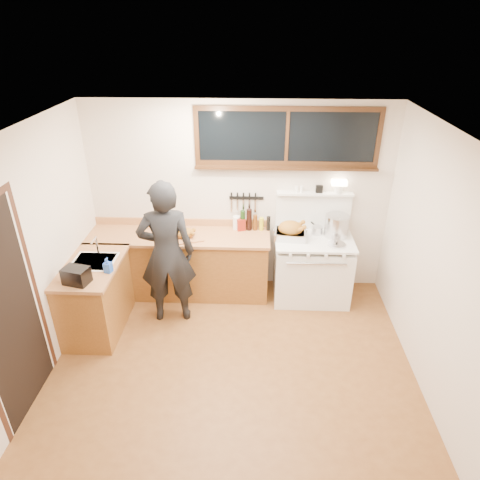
{
  "coord_description": "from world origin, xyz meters",
  "views": [
    {
      "loc": [
        0.23,
        -3.58,
        3.49
      ],
      "look_at": [
        0.05,
        0.85,
        1.15
      ],
      "focal_mm": 32.0,
      "sensor_mm": 36.0,
      "label": 1
    }
  ],
  "objects_px": {
    "man": "(167,254)",
    "roast_turkey": "(291,231)",
    "vintage_stove": "(312,266)",
    "cutting_board": "(186,235)"
  },
  "relations": [
    {
      "from": "roast_turkey",
      "to": "vintage_stove",
      "type": "bearing_deg",
      "value": 0.06
    },
    {
      "from": "man",
      "to": "roast_turkey",
      "type": "relative_size",
      "value": 4.18
    },
    {
      "from": "man",
      "to": "roast_turkey",
      "type": "distance_m",
      "value": 1.62
    },
    {
      "from": "vintage_stove",
      "to": "cutting_board",
      "type": "xyz_separation_m",
      "value": [
        -1.68,
        -0.07,
        0.49
      ]
    },
    {
      "from": "vintage_stove",
      "to": "cutting_board",
      "type": "bearing_deg",
      "value": -177.51
    },
    {
      "from": "man",
      "to": "roast_turkey",
      "type": "bearing_deg",
      "value": 19.67
    },
    {
      "from": "vintage_stove",
      "to": "roast_turkey",
      "type": "height_order",
      "value": "vintage_stove"
    },
    {
      "from": "roast_turkey",
      "to": "cutting_board",
      "type": "bearing_deg",
      "value": -176.95
    },
    {
      "from": "man",
      "to": "roast_turkey",
      "type": "xyz_separation_m",
      "value": [
        1.52,
        0.54,
        0.06
      ]
    },
    {
      "from": "man",
      "to": "vintage_stove",
      "type": "bearing_deg",
      "value": 16.52
    }
  ]
}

